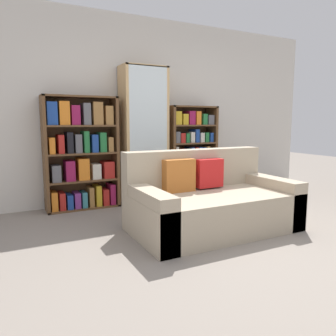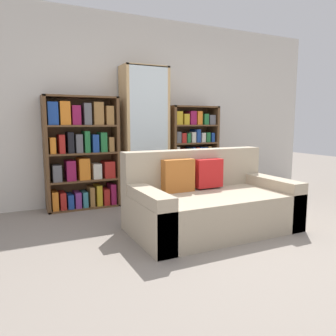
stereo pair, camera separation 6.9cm
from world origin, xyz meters
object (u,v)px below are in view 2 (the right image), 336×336
object	(u,v)px
couch	(209,203)
bookshelf_right	(192,153)
bookshelf_left	(82,154)
wine_bottle	(202,195)
display_cabinet	(145,136)

from	to	relation	value
couch	bookshelf_right	xyz separation A→B (m)	(0.66, 1.52, 0.40)
couch	bookshelf_left	xyz separation A→B (m)	(-1.06, 1.52, 0.46)
couch	bookshelf_right	world-z (taller)	bookshelf_right
bookshelf_left	wine_bottle	size ratio (longest dim) A/B	3.92
bookshelf_right	display_cabinet	bearing A→B (deg)	-178.89
couch	bookshelf_left	distance (m)	1.91
bookshelf_left	bookshelf_right	size ratio (longest dim) A/B	1.07
bookshelf_left	bookshelf_right	bearing A→B (deg)	0.01
couch	bookshelf_left	world-z (taller)	bookshelf_left
bookshelf_left	display_cabinet	xyz separation A→B (m)	(0.90, -0.02, 0.22)
display_cabinet	wine_bottle	xyz separation A→B (m)	(0.59, -0.65, -0.81)
couch	bookshelf_right	distance (m)	1.70
display_cabinet	wine_bottle	bearing A→B (deg)	-47.71
couch	wine_bottle	distance (m)	0.96
bookshelf_left	wine_bottle	bearing A→B (deg)	-24.00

